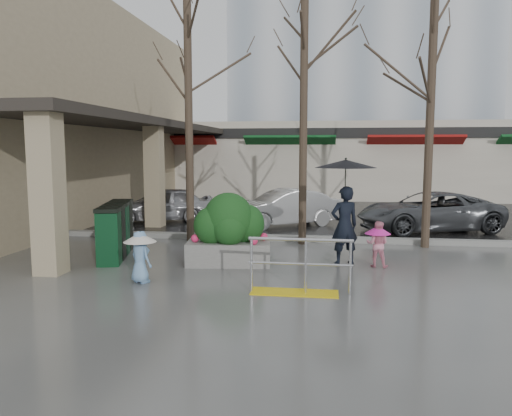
% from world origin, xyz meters
% --- Properties ---
extents(ground, '(120.00, 120.00, 0.00)m').
position_xyz_m(ground, '(0.00, 0.00, 0.00)').
color(ground, '#51514F').
rests_on(ground, ground).
extents(street_asphalt, '(120.00, 36.00, 0.01)m').
position_xyz_m(street_asphalt, '(0.00, 22.00, 0.01)').
color(street_asphalt, black).
rests_on(street_asphalt, ground).
extents(curb, '(120.00, 0.30, 0.15)m').
position_xyz_m(curb, '(0.00, 4.00, 0.07)').
color(curb, gray).
rests_on(curb, ground).
extents(near_building, '(6.00, 18.00, 8.00)m').
position_xyz_m(near_building, '(-9.00, 8.00, 4.00)').
color(near_building, tan).
rests_on(near_building, ground).
extents(canopy_slab, '(2.80, 18.00, 0.25)m').
position_xyz_m(canopy_slab, '(-4.80, 8.00, 3.62)').
color(canopy_slab, '#2D2823').
rests_on(canopy_slab, pillar_front).
extents(pillar_front, '(0.55, 0.55, 3.50)m').
position_xyz_m(pillar_front, '(-3.90, -0.50, 1.75)').
color(pillar_front, tan).
rests_on(pillar_front, ground).
extents(pillar_back, '(0.55, 0.55, 3.50)m').
position_xyz_m(pillar_back, '(-3.90, 6.00, 1.75)').
color(pillar_back, tan).
rests_on(pillar_back, ground).
extents(storefront_row, '(34.00, 6.74, 4.00)m').
position_xyz_m(storefront_row, '(2.00, 17.97, 2.01)').
color(storefront_row, beige).
rests_on(storefront_row, ground).
extents(office_tower, '(18.00, 12.00, 25.00)m').
position_xyz_m(office_tower, '(4.00, 30.00, 12.50)').
color(office_tower, '#8C99A8').
rests_on(office_tower, ground).
extents(handrail, '(1.90, 0.50, 1.03)m').
position_xyz_m(handrail, '(1.36, -1.20, 0.38)').
color(handrail, yellow).
rests_on(handrail, ground).
extents(tree_west, '(3.20, 3.20, 6.80)m').
position_xyz_m(tree_west, '(-2.00, 3.60, 5.08)').
color(tree_west, '#382B21').
rests_on(tree_west, ground).
extents(tree_midwest, '(3.20, 3.20, 7.00)m').
position_xyz_m(tree_midwest, '(1.20, 3.60, 5.23)').
color(tree_midwest, '#382B21').
rests_on(tree_midwest, ground).
extents(tree_mideast, '(3.20, 3.20, 6.50)m').
position_xyz_m(tree_mideast, '(4.50, 3.60, 4.86)').
color(tree_mideast, '#382B21').
rests_on(tree_mideast, ground).
extents(woman, '(1.39, 1.39, 2.44)m').
position_xyz_m(woman, '(2.27, 1.30, 1.47)').
color(woman, black).
rests_on(woman, ground).
extents(child_pink, '(0.58, 0.58, 1.03)m').
position_xyz_m(child_pink, '(3.00, 1.12, 0.59)').
color(child_pink, pink).
rests_on(child_pink, ground).
extents(child_blue, '(0.65, 0.65, 1.04)m').
position_xyz_m(child_blue, '(-1.76, -0.90, 0.64)').
color(child_blue, '#79A7D7').
rests_on(child_blue, ground).
extents(planter, '(1.99, 1.18, 1.65)m').
position_xyz_m(planter, '(-0.34, 0.93, 0.79)').
color(planter, slate).
rests_on(planter, ground).
extents(news_boxes, '(1.07, 2.40, 1.31)m').
position_xyz_m(news_boxes, '(-3.24, 1.31, 0.66)').
color(news_boxes, '#0D3D1F').
rests_on(news_boxes, ground).
extents(car_a, '(3.98, 2.68, 1.26)m').
position_xyz_m(car_a, '(-4.06, 7.15, 0.63)').
color(car_a, '#A5A5AA').
rests_on(car_a, ground).
extents(car_b, '(3.94, 3.19, 1.26)m').
position_xyz_m(car_b, '(0.42, 6.70, 0.63)').
color(car_b, silver).
rests_on(car_b, ground).
extents(car_c, '(4.94, 3.28, 1.26)m').
position_xyz_m(car_c, '(5.11, 6.35, 0.63)').
color(car_c, '#53575B').
rests_on(car_c, ground).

